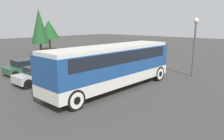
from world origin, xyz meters
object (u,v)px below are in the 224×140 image
(parked_car_mid, at_px, (27,67))
(lamp_post, at_px, (195,38))
(tour_bus, at_px, (113,63))
(parked_car_near, at_px, (44,74))

(parked_car_mid, height_order, lamp_post, lamp_post)
(tour_bus, bearing_deg, lamp_post, -18.91)
(tour_bus, distance_m, parked_car_mid, 9.30)
(parked_car_near, xyz_separation_m, lamp_post, (9.83, -7.71, 2.65))
(parked_car_near, bearing_deg, tour_bus, -65.43)
(parked_car_mid, bearing_deg, lamp_post, -51.46)
(parked_car_near, bearing_deg, lamp_post, -38.11)
(parked_car_near, xyz_separation_m, parked_car_mid, (0.58, 3.90, -0.02))
(tour_bus, relative_size, lamp_post, 2.10)
(tour_bus, distance_m, parked_car_near, 5.78)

